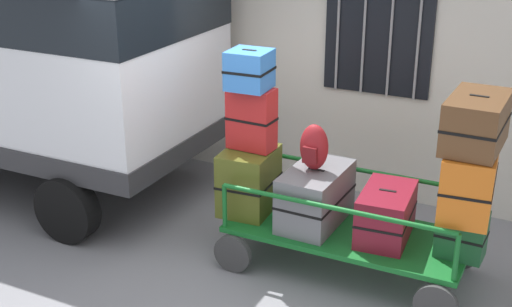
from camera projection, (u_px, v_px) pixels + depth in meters
ground_plane at (229, 260)px, 6.81m from camera, size 40.00×40.00×0.00m
van at (19, 40)px, 7.98m from camera, size 4.45×2.21×2.86m
luggage_cart at (348, 237)px, 6.52m from camera, size 2.29×1.08×0.42m
cart_railing at (350, 194)px, 6.36m from camera, size 2.18×0.95×0.45m
suitcase_left_bottom at (249, 180)px, 6.78m from camera, size 0.52×0.64×0.64m
suitcase_left_middle at (252, 118)px, 6.60m from camera, size 0.46×0.27×0.61m
suitcase_left_top at (249, 70)px, 6.38m from camera, size 0.40×0.40×0.37m
suitcase_midleft_bottom at (316, 196)px, 6.55m from camera, size 0.52×0.87×0.55m
suitcase_center_bottom at (386, 214)px, 6.28m from camera, size 0.50×0.76×0.47m
suitcase_midright_bottom at (462, 234)px, 5.98m from camera, size 0.43×0.30×0.43m
suitcase_midright_middle at (469, 179)px, 5.84m from camera, size 0.49×0.90×0.57m
suitcase_midright_top at (476, 122)px, 5.64m from camera, size 0.46×0.77×0.44m
backpack at (314, 148)px, 6.36m from camera, size 0.27×0.22×0.44m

